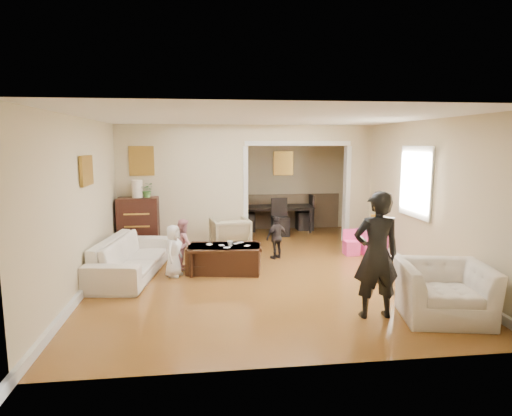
{
  "coord_description": "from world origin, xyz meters",
  "views": [
    {
      "loc": [
        -0.93,
        -7.44,
        2.22
      ],
      "look_at": [
        0.0,
        0.2,
        1.05
      ],
      "focal_mm": 30.14,
      "sensor_mm": 36.0,
      "label": 1
    }
  ],
  "objects": [
    {
      "name": "table_lamp",
      "position": [
        -2.28,
        1.48,
        1.29
      ],
      "size": [
        0.22,
        0.22,
        0.36
      ],
      "primitive_type": "cylinder",
      "color": "#FFE9CF",
      "rests_on": "dresser"
    },
    {
      "name": "armchair_front",
      "position": [
        2.07,
        -2.52,
        0.35
      ],
      "size": [
        1.25,
        1.14,
        0.7
      ],
      "primitive_type": "imported",
      "rotation": [
        0.0,
        0.0,
        -0.19
      ],
      "color": "silver",
      "rests_on": "ground"
    },
    {
      "name": "framed_art_alcove",
      "position": [
        1.1,
        3.44,
        1.7
      ],
      "size": [
        0.45,
        0.03,
        0.55
      ],
      "primitive_type": "cube",
      "color": "brown"
    },
    {
      "name": "dining_table",
      "position": [
        0.88,
        3.23,
        0.32
      ],
      "size": [
        1.9,
        1.14,
        0.65
      ],
      "primitive_type": "imported",
      "rotation": [
        0.0,
        0.0,
        -0.06
      ],
      "color": "black",
      "rests_on": "ground"
    },
    {
      "name": "child_toddler",
      "position": [
        0.45,
        0.55,
        0.42
      ],
      "size": [
        0.53,
        0.42,
        0.84
      ],
      "primitive_type": "imported",
      "rotation": [
        0.0,
        0.0,
        -2.63
      ],
      "color": "black",
      "rests_on": "ground"
    },
    {
      "name": "framed_art_partition",
      "position": [
        -2.2,
        1.7,
        1.85
      ],
      "size": [
        0.45,
        0.03,
        0.55
      ],
      "primitive_type": "cube",
      "color": "brown",
      "rests_on": "partition_left"
    },
    {
      "name": "partition_header",
      "position": [
        1.1,
        1.8,
        2.42
      ],
      "size": [
        2.22,
        0.18,
        0.35
      ],
      "primitive_type": "cube",
      "color": "#CAB794",
      "rests_on": "partition_right"
    },
    {
      "name": "cereal_box",
      "position": [
        2.55,
        0.85,
        0.62
      ],
      "size": [
        0.21,
        0.09,
        0.3
      ],
      "primitive_type": "cube",
      "rotation": [
        0.0,
        0.0,
        0.11
      ],
      "color": "yellow",
      "rests_on": "play_table"
    },
    {
      "name": "floor",
      "position": [
        0.0,
        0.0,
        0.0
      ],
      "size": [
        7.0,
        7.0,
        0.0
      ],
      "primitive_type": "plane",
      "color": "#A26D29",
      "rests_on": "ground"
    },
    {
      "name": "coffee_table",
      "position": [
        -0.6,
        -0.2,
        0.23
      ],
      "size": [
        1.33,
        0.84,
        0.46
      ],
      "primitive_type": "cube",
      "rotation": [
        0.0,
        0.0,
        -0.19
      ],
      "color": "#381D11",
      "rests_on": "ground"
    },
    {
      "name": "child_kneel_a",
      "position": [
        -1.45,
        -0.35,
        0.44
      ],
      "size": [
        0.41,
        0.5,
        0.88
      ],
      "primitive_type": "imported",
      "rotation": [
        0.0,
        0.0,
        1.21
      ],
      "color": "white",
      "rests_on": "ground"
    },
    {
      "name": "sofa",
      "position": [
        -2.17,
        -0.21,
        0.32
      ],
      "size": [
        1.15,
        2.29,
        0.64
      ],
      "primitive_type": "imported",
      "rotation": [
        0.0,
        0.0,
        1.43
      ],
      "color": "silver",
      "rests_on": "ground"
    },
    {
      "name": "window_pane",
      "position": [
        2.73,
        -0.4,
        1.55
      ],
      "size": [
        0.03,
        0.95,
        1.1
      ],
      "primitive_type": "cube",
      "color": "white",
      "rests_on": "ground"
    },
    {
      "name": "child_kneel_b",
      "position": [
        -1.3,
        0.1,
        0.45
      ],
      "size": [
        0.4,
        0.48,
        0.89
      ],
      "primitive_type": "imported",
      "rotation": [
        0.0,
        0.0,
        1.73
      ],
      "color": "pink",
      "rests_on": "ground"
    },
    {
      "name": "armchair_back",
      "position": [
        -0.41,
        1.23,
        0.35
      ],
      "size": [
        0.86,
        0.88,
        0.69
      ],
      "primitive_type": "imported",
      "rotation": [
        0.0,
        0.0,
        3.31
      ],
      "color": "tan",
      "rests_on": "ground"
    },
    {
      "name": "play_table",
      "position": [
        2.43,
        0.75,
        0.24
      ],
      "size": [
        0.54,
        0.54,
        0.47
      ],
      "primitive_type": "cube",
      "rotation": [
        0.0,
        0.0,
        0.11
      ],
      "color": "#DD3A90",
      "rests_on": "ground"
    },
    {
      "name": "craft_papers",
      "position": [
        -0.54,
        -0.16,
        0.47
      ],
      "size": [
        0.76,
        0.45,
        0.0
      ],
      "color": "white",
      "rests_on": "coffee_table"
    },
    {
      "name": "potted_plant",
      "position": [
        -2.08,
        1.48,
        1.27
      ],
      "size": [
        0.27,
        0.24,
        0.3
      ],
      "primitive_type": "imported",
      "color": "#477734",
      "rests_on": "dresser"
    },
    {
      "name": "partition_right",
      "position": [
        2.48,
        1.8,
        1.3
      ],
      "size": [
        0.55,
        0.18,
        2.6
      ],
      "primitive_type": "cube",
      "color": "#CAB794",
      "rests_on": "ground"
    },
    {
      "name": "framed_art_sofa_wall",
      "position": [
        -2.71,
        -0.6,
        1.8
      ],
      "size": [
        0.03,
        0.55,
        0.4
      ],
      "primitive_type": "cube",
      "color": "brown"
    },
    {
      "name": "partition_left",
      "position": [
        -1.38,
        1.8,
        1.3
      ],
      "size": [
        2.75,
        0.18,
        2.6
      ],
      "primitive_type": "cube",
      "color": "#CAB794",
      "rests_on": "ground"
    },
    {
      "name": "cyan_cup",
      "position": [
        2.33,
        0.7,
        0.51
      ],
      "size": [
        0.08,
        0.08,
        0.08
      ],
      "primitive_type": "cylinder",
      "color": "#28B8CB",
      "rests_on": "play_table"
    },
    {
      "name": "play_bowl",
      "position": [
        2.48,
        0.63,
        0.5
      ],
      "size": [
        0.25,
        0.25,
        0.05
      ],
      "primitive_type": "imported",
      "rotation": [
        0.0,
        0.0,
        0.11
      ],
      "color": "white",
      "rests_on": "play_table"
    },
    {
      "name": "adult_person",
      "position": [
        1.22,
        -2.39,
        0.82
      ],
      "size": [
        0.6,
        0.4,
        1.64
      ],
      "primitive_type": "imported",
      "rotation": [
        0.0,
        0.0,
        3.13
      ],
      "color": "black",
      "rests_on": "ground"
    },
    {
      "name": "coffee_cup",
      "position": [
        -0.5,
        -0.25,
        0.51
      ],
      "size": [
        0.11,
        0.11,
        0.09
      ],
      "primitive_type": "imported",
      "rotation": [
        0.0,
        0.0,
        -0.19
      ],
      "color": "silver",
      "rests_on": "coffee_table"
    },
    {
      "name": "toy_block",
      "position": [
        2.31,
        0.87,
        0.5
      ],
      "size": [
        0.1,
        0.09,
        0.05
      ],
      "primitive_type": "cube",
      "rotation": [
        0.0,
        0.0,
        0.46
      ],
      "color": "red",
      "rests_on": "play_table"
    },
    {
      "name": "dresser",
      "position": [
        -2.28,
        1.48,
        0.56
      ],
      "size": [
        0.81,
        0.46,
        1.11
      ],
      "primitive_type": "cube",
      "color": "black",
      "rests_on": "ground"
    }
  ]
}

